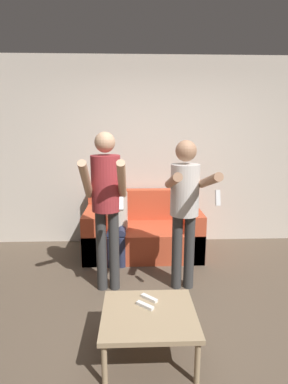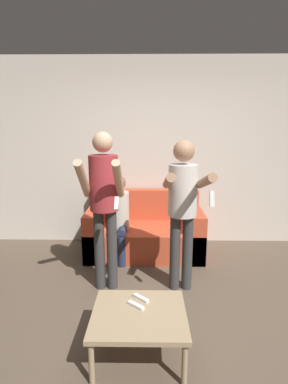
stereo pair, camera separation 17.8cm
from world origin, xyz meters
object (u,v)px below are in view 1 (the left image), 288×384
at_px(person_standing_right, 185,200).
at_px(person_seated, 117,215).
at_px(couch, 143,233).
at_px(remote_near, 145,305).
at_px(coffee_table, 149,317).
at_px(remote_far, 149,298).
at_px(person_standing_left, 106,196).

height_order(person_standing_right, person_seated, person_standing_right).
height_order(couch, person_seated, person_seated).
xyz_separation_m(person_seated, remote_near, (0.30, -1.69, -0.22)).
relative_size(couch, person_standing_right, 0.97).
height_order(couch, coffee_table, couch).
distance_m(couch, coffee_table, 1.97).
bearing_deg(remote_near, coffee_table, -69.91).
bearing_deg(person_seated, person_standing_right, -47.13).
relative_size(couch, remote_far, 11.50).
relative_size(person_standing_left, remote_near, 12.14).
relative_size(couch, remote_near, 11.23).
bearing_deg(coffee_table, remote_near, 110.09).
height_order(person_standing_left, remote_near, person_standing_left).
bearing_deg(couch, remote_far, -90.17).
bearing_deg(person_standing_left, person_standing_right, -1.04).
relative_size(person_standing_left, person_seated, 1.51).
height_order(person_seated, remote_near, person_seated).
relative_size(person_seated, remote_near, 8.06).
distance_m(remote_near, remote_far, 0.11).
relative_size(coffee_table, remote_far, 5.23).
bearing_deg(remote_near, person_seated, 100.12).
relative_size(person_standing_left, remote_far, 12.43).
bearing_deg(person_standing_right, remote_far, -117.45).
xyz_separation_m(person_seated, coffee_table, (0.33, -1.77, -0.27)).
bearing_deg(remote_near, person_standing_right, 63.28).
relative_size(couch, person_standing_left, 0.93).
distance_m(person_standing_left, remote_far, 1.11).
distance_m(coffee_table, remote_near, 0.09).
height_order(person_standing_right, remote_near, person_standing_right).
xyz_separation_m(person_standing_right, coffee_table, (-0.42, -0.96, -0.67)).
xyz_separation_m(couch, person_seated, (-0.35, -0.20, 0.32)).
bearing_deg(person_standing_right, person_standing_left, 178.96).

